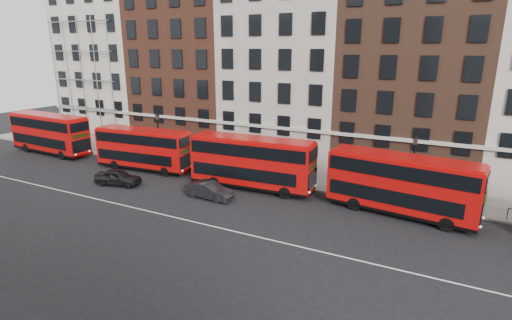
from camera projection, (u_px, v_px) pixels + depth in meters
The scene contains 14 objects.
ground at pixel (197, 209), 30.63m from camera, with size 120.00×120.00×0.00m, color black.
pavement at pixel (258, 172), 39.60m from camera, with size 80.00×5.00×0.15m, color gray.
kerb at pixel (246, 179), 37.46m from camera, with size 80.00×0.30×0.16m, color gray.
road_centre_line at pixel (181, 219), 28.92m from camera, with size 70.00×0.12×0.01m, color white.
building_terrace at pixel (287, 64), 43.27m from camera, with size 64.00×11.95×22.00m.
bus_a at pixel (50, 133), 46.07m from camera, with size 11.03×3.14×4.59m.
bus_b at pixel (143, 148), 39.93m from camera, with size 10.15×3.20×4.20m.
bus_c at pixel (251, 162), 34.47m from camera, with size 11.03×3.22×4.58m.
bus_d at pixel (401, 184), 29.06m from camera, with size 10.92×3.86×4.49m.
car_rear at pixel (118, 177), 35.86m from camera, with size 1.68×4.18×1.42m, color black.
car_front at pixel (209, 190), 32.70m from camera, with size 1.44×4.14×1.36m, color #232326.
lamp_post_left at pixel (159, 135), 42.11m from camera, with size 0.44×0.44×5.33m.
lamp_post_right at pixel (413, 165), 31.36m from camera, with size 0.44×0.44×5.33m.
iron_railings at pixel (268, 161), 41.33m from camera, with size 6.60×0.06×1.00m, color black, non-canonical shape.
Camera 1 is at (17.04, -23.22, 12.00)m, focal length 28.00 mm.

